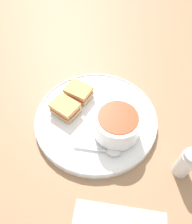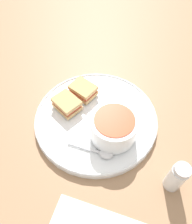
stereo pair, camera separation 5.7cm
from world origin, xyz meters
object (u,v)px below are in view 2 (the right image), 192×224
(soup_bowl, at_px, (114,127))
(sandwich_half_near, at_px, (83,90))
(spoon, at_px, (102,153))
(sandwich_half_far, at_px, (67,104))
(salt_shaker, at_px, (176,177))

(soup_bowl, height_order, sandwich_half_near, soup_bowl)
(spoon, bearing_deg, sandwich_half_far, 143.36)
(soup_bowl, bearing_deg, spoon, -106.07)
(salt_shaker, bearing_deg, soup_bowl, 148.50)
(soup_bowl, xyz_separation_m, salt_shaker, (0.15, -0.09, -0.01))
(sandwich_half_near, bearing_deg, salt_shaker, -39.39)
(sandwich_half_near, distance_m, salt_shaker, 0.33)
(soup_bowl, distance_m, spoon, 0.07)
(sandwich_half_near, xyz_separation_m, sandwich_half_far, (-0.03, -0.06, 0.00))
(sandwich_half_near, bearing_deg, soup_bowl, -48.24)
(sandwich_half_near, bearing_deg, spoon, -63.46)
(sandwich_half_near, bearing_deg, sandwich_half_far, -118.75)
(sandwich_half_far, distance_m, salt_shaker, 0.32)
(soup_bowl, relative_size, sandwich_half_far, 1.31)
(sandwich_half_near, distance_m, sandwich_half_far, 0.07)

